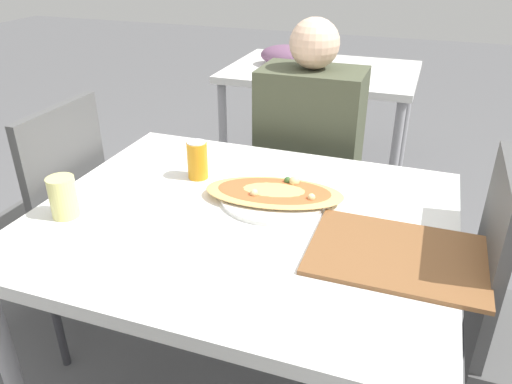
# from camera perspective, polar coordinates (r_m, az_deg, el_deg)

# --- Properties ---
(dining_table) EXTENTS (1.17, 0.98, 0.72)m
(dining_table) POSITION_cam_1_polar(r_m,az_deg,el_deg) (1.46, -1.52, -4.82)
(dining_table) COLOR white
(dining_table) RESTS_ON ground_plane
(chair_far_seated) EXTENTS (0.40, 0.40, 0.95)m
(chair_far_seated) POSITION_cam_1_polar(r_m,az_deg,el_deg) (2.22, 6.59, 3.15)
(chair_far_seated) COLOR #4C4C4C
(chair_far_seated) RESTS_ON ground_plane
(chair_side_left) EXTENTS (0.40, 0.40, 0.95)m
(chair_side_left) POSITION_cam_1_polar(r_m,az_deg,el_deg) (1.95, -22.43, -2.51)
(chair_side_left) COLOR #4C4C4C
(chair_side_left) RESTS_ON ground_plane
(person_seated) EXTENTS (0.41, 0.28, 1.16)m
(person_seated) POSITION_cam_1_polar(r_m,az_deg,el_deg) (2.05, 6.04, 6.00)
(person_seated) COLOR #2D2D38
(person_seated) RESTS_ON ground_plane
(pizza_main) EXTENTS (0.45, 0.32, 0.06)m
(pizza_main) POSITION_cam_1_polar(r_m,az_deg,el_deg) (1.50, 2.10, -0.23)
(pizza_main) COLOR white
(pizza_main) RESTS_ON dining_table
(soda_can) EXTENTS (0.07, 0.07, 0.12)m
(soda_can) POSITION_cam_1_polar(r_m,az_deg,el_deg) (1.63, -6.72, 3.66)
(soda_can) COLOR orange
(soda_can) RESTS_ON dining_table
(drink_glass) EXTENTS (0.08, 0.08, 0.12)m
(drink_glass) POSITION_cam_1_polar(r_m,az_deg,el_deg) (1.49, -21.17, -0.54)
(drink_glass) COLOR #E0DB7F
(drink_glass) RESTS_ON dining_table
(serving_tray) EXTENTS (0.43, 0.31, 0.01)m
(serving_tray) POSITION_cam_1_polar(r_m,az_deg,el_deg) (1.29, 15.83, -6.90)
(serving_tray) COLOR brown
(serving_tray) RESTS_ON dining_table
(background_table) EXTENTS (1.10, 0.80, 0.84)m
(background_table) POSITION_cam_1_polar(r_m,az_deg,el_deg) (3.09, 6.76, 12.94)
(background_table) COLOR white
(background_table) RESTS_ON ground_plane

